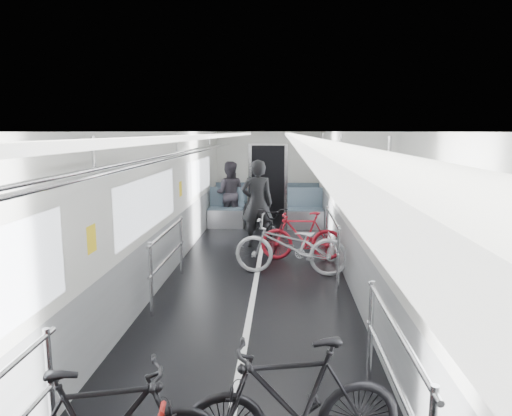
{
  "coord_description": "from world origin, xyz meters",
  "views": [
    {
      "loc": [
        0.41,
        -6.3,
        2.4
      ],
      "look_at": [
        0.0,
        0.85,
        1.2
      ],
      "focal_mm": 32.0,
      "sensor_mm": 36.0,
      "label": 1
    }
  ],
  "objects": [
    {
      "name": "bike_aisle",
      "position": [
        0.14,
        2.99,
        0.45
      ],
      "size": [
        0.95,
        1.8,
        0.9
      ],
      "primitive_type": "imported",
      "rotation": [
        0.0,
        0.0,
        0.22
      ],
      "color": "black",
      "rests_on": "floor"
    },
    {
      "name": "bike_right_far",
      "position": [
        0.8,
        2.08,
        0.46
      ],
      "size": [
        1.55,
        0.45,
        0.93
      ],
      "primitive_type": "imported",
      "rotation": [
        0.0,
        0.0,
        -1.58
      ],
      "color": "#A51421",
      "rests_on": "floor"
    },
    {
      "name": "person_seated",
      "position": [
        -0.94,
        5.27,
        0.83
      ],
      "size": [
        0.82,
        0.65,
        1.65
      ],
      "primitive_type": "imported",
      "rotation": [
        0.0,
        0.0,
        3.11
      ],
      "color": "#28252B",
      "rests_on": "floor"
    },
    {
      "name": "person_standing",
      "position": [
        -0.1,
        3.09,
        0.92
      ],
      "size": [
        0.72,
        0.52,
        1.83
      ],
      "primitive_type": "imported",
      "rotation": [
        0.0,
        0.0,
        3.28
      ],
      "color": "black",
      "rests_on": "floor"
    },
    {
      "name": "car_shell",
      "position": [
        0.0,
        1.78,
        1.13
      ],
      "size": [
        3.02,
        14.01,
        2.41
      ],
      "color": "black",
      "rests_on": "ground"
    },
    {
      "name": "bike_right_near",
      "position": [
        0.5,
        -3.32,
        0.48
      ],
      "size": [
        1.67,
        0.77,
        0.97
      ],
      "primitive_type": "imported",
      "rotation": [
        0.0,
        0.0,
        -1.36
      ],
      "color": "black",
      "rests_on": "floor"
    },
    {
      "name": "bike_right_mid",
      "position": [
        0.57,
        1.19,
        0.5
      ],
      "size": [
        1.96,
        0.85,
        1.0
      ],
      "primitive_type": "imported",
      "rotation": [
        0.0,
        0.0,
        -1.67
      ],
      "color": "#A7A8AC",
      "rests_on": "floor"
    }
  ]
}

